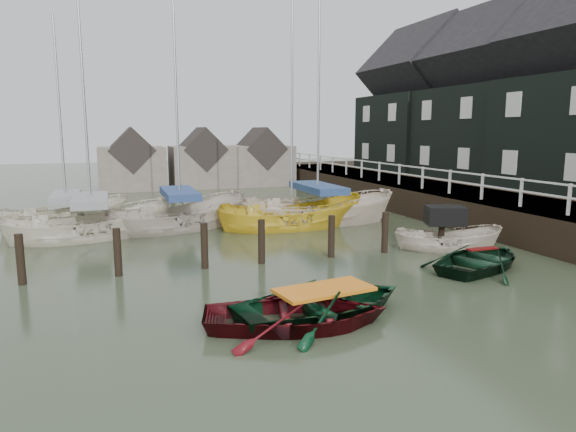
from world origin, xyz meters
name	(u,v)px	position (x,y,z in m)	size (l,w,h in m)	color
ground	(336,286)	(0.00, 0.00, 0.00)	(120.00, 120.00, 0.00)	#2C3521
pier	(424,199)	(9.48, 10.00, 0.71)	(3.04, 32.00, 2.70)	black
land_strip	(509,207)	(15.00, 10.00, 0.00)	(14.00, 38.00, 1.50)	black
quay_houses	(537,100)	(14.99, 8.66, 5.68)	(6.52, 28.14, 10.01)	black
mooring_pilings	(264,248)	(-1.11, 3.00, 0.50)	(13.72, 0.22, 1.80)	black
far_sheds	(200,162)	(0.83, 26.00, 1.86)	(14.00, 4.08, 4.39)	#665B51
rowboat_red	(297,326)	(-2.00, -2.33, 0.00)	(2.82, 3.94, 0.82)	#500B11
rowboat_green	(324,316)	(-1.20, -1.95, 0.00)	(3.00, 4.20, 0.87)	black
rowboat_dkgreen	(481,268)	(4.97, 0.25, 0.00)	(2.75, 3.86, 0.80)	black
motorboat	(447,246)	(5.51, 2.66, 0.12)	(3.98, 2.71, 2.23)	beige
sailboat_a	(93,236)	(-6.33, 9.00, 0.06)	(6.74, 3.74, 11.57)	beige
sailboat_b	(181,227)	(-2.81, 9.77, 0.06)	(7.01, 4.73, 11.02)	beige
sailboat_c	(292,227)	(1.78, 8.47, 0.01)	(6.56, 2.49, 10.68)	gold
sailboat_d	(317,221)	(3.24, 9.08, 0.06)	(7.36, 3.99, 12.20)	beige
sailboat_e	(68,224)	(-7.43, 12.04, 0.07)	(5.98, 3.97, 9.97)	beige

